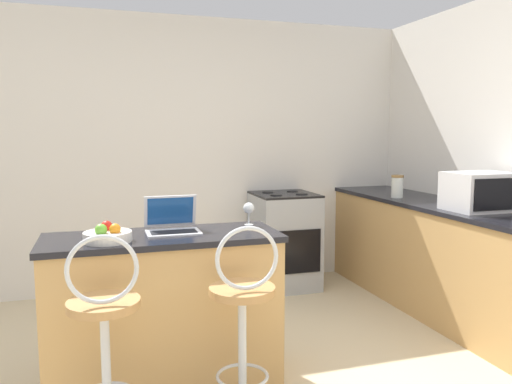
% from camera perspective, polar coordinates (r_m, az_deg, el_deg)
% --- Properties ---
extents(wall_back, '(12.00, 0.06, 2.60)m').
position_cam_1_polar(wall_back, '(4.89, -8.60, 4.31)').
color(wall_back, silver).
rests_on(wall_back, ground_plane).
extents(breakfast_bar, '(1.35, 0.53, 0.92)m').
position_cam_1_polar(breakfast_bar, '(3.06, -10.42, -13.30)').
color(breakfast_bar, tan).
rests_on(breakfast_bar, ground_plane).
extents(counter_right, '(0.65, 3.06, 0.92)m').
position_cam_1_polar(counter_right, '(4.39, 21.72, -7.47)').
color(counter_right, tan).
rests_on(counter_right, ground_plane).
extents(bar_stool_near, '(0.40, 0.40, 1.06)m').
position_cam_1_polar(bar_stool_near, '(2.56, -16.84, -16.58)').
color(bar_stool_near, silver).
rests_on(bar_stool_near, ground_plane).
extents(bar_stool_far, '(0.40, 0.40, 1.06)m').
position_cam_1_polar(bar_stool_far, '(2.65, -1.48, -15.47)').
color(bar_stool_far, silver).
rests_on(bar_stool_far, ground_plane).
extents(laptop, '(0.31, 0.25, 0.21)m').
position_cam_1_polar(laptop, '(3.00, -9.57, -3.49)').
color(laptop, silver).
rests_on(laptop, breakfast_bar).
extents(microwave, '(0.48, 0.37, 0.29)m').
position_cam_1_polar(microwave, '(4.11, 24.25, 0.05)').
color(microwave, silver).
rests_on(microwave, counter_right).
extents(stove_range, '(0.58, 0.61, 0.93)m').
position_cam_1_polar(stove_range, '(4.90, 3.25, -5.52)').
color(stove_range, '#9EA3A8').
rests_on(stove_range, ground_plane).
extents(fruit_bowl, '(0.26, 0.26, 0.11)m').
position_cam_1_polar(fruit_bowl, '(2.81, -16.60, -4.76)').
color(fruit_bowl, silver).
rests_on(fruit_bowl, breakfast_bar).
extents(wine_glass_tall, '(0.07, 0.07, 0.15)m').
position_cam_1_polar(wine_glass_tall, '(3.16, -0.83, -1.94)').
color(wine_glass_tall, silver).
rests_on(wine_glass_tall, breakfast_bar).
extents(storage_jar, '(0.11, 0.11, 0.20)m').
position_cam_1_polar(storage_jar, '(4.66, 15.84, 0.63)').
color(storage_jar, silver).
rests_on(storage_jar, counter_right).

